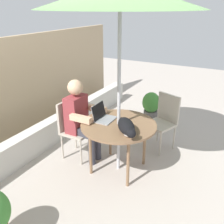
{
  "coord_description": "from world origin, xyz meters",
  "views": [
    {
      "loc": [
        -2.7,
        -1.36,
        2.17
      ],
      "look_at": [
        0.0,
        0.1,
        0.86
      ],
      "focal_mm": 40.56,
      "sensor_mm": 36.0,
      "label": 1
    }
  ],
  "objects": [
    {
      "name": "potted_plant_by_chair",
      "position": [
        1.65,
        0.13,
        0.35
      ],
      "size": [
        0.34,
        0.34,
        0.63
      ],
      "color": "#595654",
      "rests_on": "ground"
    },
    {
      "name": "laptop",
      "position": [
        0.02,
        0.27,
        0.77
      ],
      "size": [
        0.31,
        0.26,
        0.21
      ],
      "color": "gray",
      "rests_on": "patio_table"
    },
    {
      "name": "chair_empty",
      "position": [
        0.9,
        -0.35,
        0.52
      ],
      "size": [
        0.52,
        0.52,
        0.88
      ],
      "color": "#B2A899",
      "rests_on": "ground"
    },
    {
      "name": "cat",
      "position": [
        -0.19,
        -0.21,
        0.79
      ],
      "size": [
        0.54,
        0.43,
        0.17
      ],
      "color": "black",
      "rests_on": "patio_table"
    },
    {
      "name": "chair_occupied",
      "position": [
        0.0,
        0.77,
        0.52
      ],
      "size": [
        0.4,
        0.4,
        0.88
      ],
      "color": "#B2A899",
      "rests_on": "ground"
    },
    {
      "name": "ground_plane",
      "position": [
        0.0,
        0.0,
        0.0
      ],
      "size": [
        14.0,
        14.0,
        0.0
      ],
      "primitive_type": "plane",
      "color": "#ADA399"
    },
    {
      "name": "person_seated",
      "position": [
        -0.0,
        0.62,
        0.69
      ],
      "size": [
        0.48,
        0.48,
        1.22
      ],
      "color": "maroon",
      "rests_on": "ground"
    },
    {
      "name": "patio_table",
      "position": [
        0.0,
        0.0,
        0.65
      ],
      "size": [
        1.01,
        1.01,
        0.71
      ],
      "color": "brown",
      "rests_on": "ground"
    },
    {
      "name": "fence_back",
      "position": [
        0.0,
        1.98,
        0.86
      ],
      "size": [
        5.87,
        0.08,
        1.71
      ],
      "primitive_type": "cube",
      "color": "tan",
      "rests_on": "ground"
    },
    {
      "name": "planter_wall_low",
      "position": [
        0.0,
        1.33,
        0.21
      ],
      "size": [
        5.29,
        0.2,
        0.41
      ],
      "primitive_type": "cube",
      "color": "beige",
      "rests_on": "ground"
    }
  ]
}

